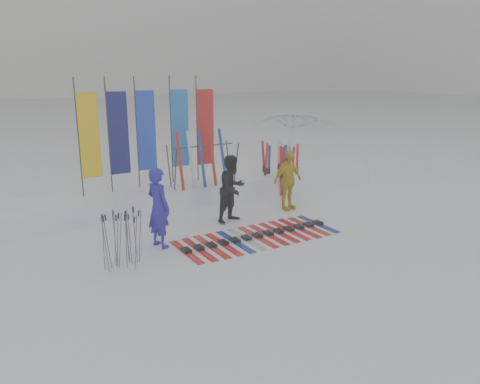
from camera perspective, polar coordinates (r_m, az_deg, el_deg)
ground at (r=10.68m, az=3.48°, el=-7.24°), size 120.00×120.00×0.00m
snow_bank at (r=14.43m, az=-6.77°, el=-0.15°), size 14.00×1.60×0.60m
person_blue at (r=10.82m, az=-9.90°, el=-1.91°), size 0.61×0.78×1.87m
person_black at (r=12.46m, az=-0.94°, el=0.42°), size 1.05×0.93×1.81m
person_yellow at (r=13.60m, az=5.84°, el=1.42°), size 1.06×0.55×1.74m
tent_canopy at (r=16.70m, az=6.64°, el=5.39°), size 2.84×2.89×2.57m
ski_row at (r=11.52m, az=2.16°, el=-5.35°), size 3.98×1.69×0.07m
pole_cluster at (r=10.02m, az=-14.21°, el=-5.60°), size 0.83×0.72×1.25m
feather_flags at (r=13.87m, az=-11.04°, el=7.27°), size 4.11×0.23×3.20m
ski_rack at (r=14.02m, az=-4.51°, el=4.01°), size 2.04×0.80×1.23m
upright_skis at (r=15.51m, az=5.09°, el=2.90°), size 1.27×1.07×1.69m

